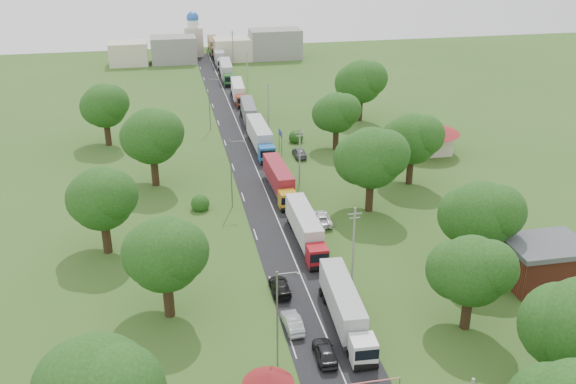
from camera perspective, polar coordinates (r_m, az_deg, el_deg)
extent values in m
plane|color=#30551C|center=(78.48, 0.36, -5.56)|extent=(260.00, 260.00, 0.00)
cube|color=black|center=(96.10, -2.06, 0.21)|extent=(8.00, 200.00, 0.04)
cylinder|color=red|center=(58.01, 5.59, -16.66)|extent=(9.00, 0.12, 0.12)
cylinder|color=slate|center=(59.57, 9.90, -16.31)|extent=(0.10, 0.10, 1.00)
cone|color=maroon|center=(55.47, -1.77, -16.20)|extent=(4.40, 4.40, 1.10)
cylinder|color=slate|center=(108.83, -0.56, 4.27)|extent=(0.12, 0.12, 4.00)
cylinder|color=slate|center=(111.05, -0.80, 4.67)|extent=(0.12, 0.12, 4.00)
cube|color=navy|center=(109.42, -0.68, 5.26)|extent=(0.06, 3.00, 1.00)
cube|color=silver|center=(109.42, -0.68, 5.26)|extent=(0.07, 3.10, 0.06)
cylinder|color=gray|center=(71.61, 5.84, -4.67)|extent=(0.24, 0.24, 9.00)
cube|color=gray|center=(69.88, 5.97, -1.93)|extent=(1.60, 0.10, 0.10)
cube|color=gray|center=(70.10, 5.95, -2.30)|extent=(1.20, 0.10, 0.10)
cylinder|color=gray|center=(96.26, 1.04, 3.16)|extent=(0.24, 0.24, 9.00)
cube|color=gray|center=(94.97, 1.06, 5.31)|extent=(1.60, 0.10, 0.10)
cube|color=gray|center=(95.13, 1.06, 5.02)|extent=(1.20, 0.10, 0.10)
cylinder|color=gray|center=(122.35, -1.78, 7.73)|extent=(0.24, 0.24, 9.00)
cube|color=gray|center=(121.35, -1.80, 9.45)|extent=(1.60, 0.10, 0.10)
cube|color=gray|center=(121.47, -1.80, 9.22)|extent=(1.20, 0.10, 0.10)
cylinder|color=gray|center=(149.14, -3.63, 10.66)|extent=(0.24, 0.24, 9.00)
cube|color=gray|center=(148.32, -3.67, 12.09)|extent=(1.60, 0.10, 0.10)
cube|color=gray|center=(148.42, -3.66, 11.90)|extent=(1.20, 0.10, 0.10)
cylinder|color=gray|center=(176.30, -4.93, 12.69)|extent=(0.24, 0.24, 9.00)
cube|color=gray|center=(175.61, -4.98, 13.91)|extent=(1.60, 0.10, 0.10)
cube|color=gray|center=(175.69, -4.97, 13.75)|extent=(1.20, 0.10, 0.10)
cylinder|color=slate|center=(58.31, -0.96, -11.30)|extent=(0.16, 0.16, 10.00)
cube|color=slate|center=(55.88, -0.08, -7.26)|extent=(1.80, 0.10, 0.10)
cube|color=slate|center=(56.09, 0.73, -7.31)|extent=(0.50, 0.22, 0.15)
cylinder|color=slate|center=(88.92, -5.07, 1.61)|extent=(0.16, 0.16, 10.00)
cube|color=slate|center=(87.34, -4.59, 4.51)|extent=(1.80, 0.10, 0.10)
cube|color=slate|center=(87.48, -4.07, 4.45)|extent=(0.50, 0.22, 0.15)
cylinder|color=slate|center=(121.91, -7.01, 7.74)|extent=(0.16, 0.16, 10.00)
cube|color=slate|center=(120.76, -6.69, 9.92)|extent=(1.80, 0.10, 0.10)
cube|color=slate|center=(120.86, -6.31, 9.87)|extent=(0.50, 0.22, 0.15)
cylinder|color=#382616|center=(60.85, 24.18, -15.26)|extent=(1.12, 1.12, 4.55)
sphere|color=#183C10|center=(58.33, 23.21, -10.84)|extent=(7.20, 7.20, 7.20)
cylinder|color=#382616|center=(67.21, 15.58, -10.18)|extent=(1.04, 1.04, 3.85)
sphere|color=#183C10|center=(64.78, 16.03, -6.75)|extent=(7.00, 7.00, 7.00)
sphere|color=#183C10|center=(64.21, 17.50, -6.46)|extent=(5.50, 5.50, 5.50)
sphere|color=#183C10|center=(65.55, 14.72, -6.70)|extent=(6.00, 6.00, 6.00)
cylinder|color=#382616|center=(77.16, 16.39, -5.40)|extent=(1.08, 1.08, 4.20)
sphere|color=#183C10|center=(74.87, 16.84, -1.98)|extent=(7.70, 7.70, 7.70)
sphere|color=#183C10|center=(74.30, 18.24, -1.66)|extent=(6.05, 6.05, 6.05)
sphere|color=#183C10|center=(75.70, 15.59, -1.99)|extent=(6.60, 6.60, 6.60)
cylinder|color=#382616|center=(89.21, 7.26, -0.32)|extent=(1.12, 1.12, 4.55)
sphere|color=#183C10|center=(87.08, 7.45, 3.02)|extent=(8.40, 8.40, 8.40)
sphere|color=#183C10|center=(86.19, 8.67, 3.36)|extent=(6.60, 6.60, 6.60)
sphere|color=#183C10|center=(88.26, 6.38, 2.95)|extent=(7.20, 7.20, 7.20)
cylinder|color=#382616|center=(99.15, 10.77, 1.87)|extent=(1.08, 1.08, 4.20)
sphere|color=#183C10|center=(97.37, 11.00, 4.67)|extent=(7.70, 7.70, 7.70)
sphere|color=#183C10|center=(96.67, 12.03, 4.96)|extent=(6.05, 6.05, 6.05)
sphere|color=#183C10|center=(98.36, 10.08, 4.60)|extent=(6.60, 6.60, 6.60)
cylinder|color=#382616|center=(112.09, 4.26, 4.75)|extent=(1.04, 1.04, 3.85)
sphere|color=#183C10|center=(110.64, 4.34, 7.04)|extent=(7.00, 7.00, 7.00)
sphere|color=#183C10|center=(109.84, 5.12, 7.29)|extent=(5.50, 5.50, 5.50)
sphere|color=#183C10|center=(111.69, 3.66, 6.95)|extent=(6.00, 6.00, 6.00)
cylinder|color=#382616|center=(128.14, 6.40, 7.31)|extent=(1.12, 1.12, 4.55)
sphere|color=#183C10|center=(126.67, 6.52, 9.72)|extent=(8.40, 8.40, 8.40)
sphere|color=#183C10|center=(125.81, 7.36, 10.00)|extent=(6.60, 6.60, 6.60)
sphere|color=#183C10|center=(127.85, 5.78, 9.61)|extent=(7.20, 7.20, 7.20)
cylinder|color=#382616|center=(67.61, -10.57, -9.24)|extent=(1.08, 1.08, 4.20)
sphere|color=#183C10|center=(64.98, -10.91, -5.45)|extent=(7.70, 7.70, 7.70)
sphere|color=#183C10|center=(63.61, -9.70, -5.18)|extent=(6.05, 6.05, 6.05)
sphere|color=#183C10|center=(66.48, -11.85, -5.37)|extent=(6.60, 6.60, 6.60)
cylinder|color=#382616|center=(81.03, -15.84, -3.86)|extent=(1.08, 1.08, 4.20)
sphere|color=#183C10|center=(78.85, -16.25, -0.56)|extent=(7.70, 7.70, 7.70)
sphere|color=#183C10|center=(77.39, -15.36, -0.25)|extent=(6.05, 6.05, 6.05)
sphere|color=#183C10|center=(80.44, -16.92, -0.58)|extent=(6.60, 6.60, 6.60)
cylinder|color=#382616|center=(98.83, -11.75, 1.83)|extent=(1.12, 1.12, 4.55)
sphere|color=#183C10|center=(96.92, -12.02, 4.88)|extent=(8.40, 8.40, 8.40)
sphere|color=#183C10|center=(95.47, -11.17, 5.23)|extent=(6.60, 6.60, 6.60)
sphere|color=#183C10|center=(98.56, -12.70, 4.77)|extent=(7.20, 7.20, 7.20)
cylinder|color=#382616|center=(118.12, -15.73, 5.01)|extent=(1.08, 1.08, 4.20)
sphere|color=#183C10|center=(116.63, -16.01, 7.39)|extent=(7.70, 7.70, 7.70)
sphere|color=#183C10|center=(115.25, -15.40, 7.69)|extent=(6.05, 6.05, 6.05)
sphere|color=#183C10|center=(118.20, -16.47, 7.27)|extent=(6.60, 6.60, 6.60)
cube|color=maroon|center=(76.99, 21.73, -6.11)|extent=(8.00, 6.00, 4.60)
cube|color=#47494F|center=(75.79, 22.03, -4.40)|extent=(8.60, 6.60, 0.60)
cube|color=beige|center=(112.50, 12.35, 4.37)|extent=(7.00, 5.00, 4.00)
cone|color=maroon|center=(111.59, 12.48, 5.77)|extent=(10.08, 10.08, 1.80)
cube|color=gray|center=(180.37, -10.13, 12.35)|extent=(12.00, 8.00, 7.00)
cube|color=beige|center=(181.52, -4.95, 12.53)|extent=(10.00, 8.00, 6.00)
cube|color=gray|center=(183.04, -1.13, 13.03)|extent=(14.00, 8.00, 8.00)
cube|color=beige|center=(180.61, -13.99, 11.87)|extent=(10.00, 8.00, 6.00)
cube|color=beige|center=(188.35, -8.36, 13.10)|extent=(5.00, 5.00, 8.00)
cylinder|color=silver|center=(187.50, -8.45, 14.60)|extent=(3.20, 3.20, 2.00)
sphere|color=#2659B2|center=(187.25, -8.48, 15.08)|extent=(3.40, 3.40, 3.40)
cube|color=white|center=(60.95, 6.68, -13.78)|extent=(2.46, 2.46, 2.44)
cube|color=black|center=(59.86, 7.05, -14.20)|extent=(2.25, 0.13, 1.08)
cube|color=slate|center=(60.72, 6.96, -15.14)|extent=(2.16, 0.36, 0.34)
cube|color=slate|center=(66.66, 4.85, -10.82)|extent=(2.82, 11.34, 0.29)
cube|color=#A9A9AE|center=(65.91, 4.83, -9.42)|extent=(3.03, 11.64, 2.93)
cylinder|color=black|center=(60.93, 6.89, -15.04)|extent=(2.30, 0.98, 0.98)
cylinder|color=black|center=(62.23, 6.38, -14.05)|extent=(2.30, 0.98, 0.98)
cylinder|color=black|center=(69.51, 4.07, -9.42)|extent=(2.30, 0.98, 0.98)
cylinder|color=black|center=(70.70, 3.75, -8.78)|extent=(2.30, 0.98, 0.98)
cube|color=maroon|center=(75.16, 2.61, -5.70)|extent=(2.34, 2.34, 2.43)
cube|color=black|center=(74.00, 2.83, -5.91)|extent=(2.24, 0.03, 1.07)
cube|color=slate|center=(74.71, 2.80, -6.76)|extent=(2.14, 0.26, 0.34)
cube|color=slate|center=(81.34, 1.45, -3.85)|extent=(2.27, 11.20, 0.29)
cube|color=silver|center=(80.79, 1.42, -2.66)|extent=(2.47, 11.49, 2.92)
cylinder|color=black|center=(74.93, 2.75, -6.70)|extent=(2.29, 0.97, 0.97)
cylinder|color=black|center=(76.40, 2.44, -6.05)|extent=(2.29, 0.97, 0.97)
cylinder|color=black|center=(84.40, 0.94, -2.94)|extent=(2.29, 0.97, 0.97)
cylinder|color=black|center=(85.67, 0.74, -2.51)|extent=(2.29, 0.97, 0.97)
cube|color=#BC8616|center=(89.19, -0.05, -0.68)|extent=(2.38, 2.38, 2.39)
cube|color=black|center=(88.02, 0.10, -0.79)|extent=(2.20, 0.10, 1.05)
cube|color=slate|center=(88.62, 0.09, -1.53)|extent=(2.11, 0.33, 0.33)
cube|color=slate|center=(95.51, -0.83, 0.54)|extent=(2.60, 11.08, 0.29)
cube|color=maroon|center=(95.10, -0.87, 1.56)|extent=(2.80, 11.37, 2.87)
cylinder|color=black|center=(88.85, 0.06, -1.50)|extent=(2.25, 0.96, 0.96)
cylinder|color=black|center=(90.38, -0.15, -1.04)|extent=(2.25, 0.96, 0.96)
cylinder|color=black|center=(98.64, -1.19, 1.17)|extent=(2.25, 0.96, 0.96)
cylinder|color=black|center=(99.94, -1.34, 1.49)|extent=(2.25, 0.96, 0.96)
cube|color=#1C5BAB|center=(105.72, -1.91, 3.44)|extent=(2.58, 2.58, 2.66)
cube|color=black|center=(104.40, -1.80, 3.39)|extent=(2.44, 0.05, 1.17)
cube|color=slate|center=(104.97, -1.79, 2.67)|extent=(2.34, 0.28, 0.37)
cube|color=slate|center=(112.91, -2.54, 4.33)|extent=(2.59, 12.25, 0.32)
cube|color=#B3B3B8|center=(112.58, -2.58, 5.31)|extent=(2.81, 12.57, 3.19)
cylinder|color=black|center=(105.23, -1.82, 2.70)|extent=(2.50, 1.06, 1.06)
cylinder|color=black|center=(106.99, -1.99, 3.06)|extent=(2.50, 1.06, 1.06)
cylinder|color=black|center=(116.47, -2.83, 4.81)|extent=(2.50, 1.06, 1.06)
cylinder|color=black|center=(117.96, -2.94, 5.06)|extent=(2.50, 1.06, 1.06)
cube|color=silver|center=(120.84, -3.06, 5.99)|extent=(2.39, 2.39, 2.35)
cube|color=black|center=(119.67, -2.99, 5.97)|extent=(2.16, 0.15, 1.04)
cube|color=slate|center=(120.12, -2.98, 5.40)|extent=(2.08, 0.37, 0.33)
cube|color=slate|center=(127.29, -3.50, 6.56)|extent=(2.80, 10.94, 0.28)
cube|color=#585B60|center=(127.07, -3.54, 7.33)|extent=(3.01, 11.23, 2.82)
cylinder|color=black|center=(120.35, -2.99, 5.42)|extent=(2.21, 0.94, 0.94)
cylinder|color=black|center=(121.95, -3.11, 5.67)|extent=(2.21, 0.94, 0.94)
cylinder|color=black|center=(130.48, -3.71, 6.88)|extent=(2.21, 0.94, 0.94)
cylinder|color=black|center=(131.82, -3.79, 7.06)|extent=(2.21, 0.94, 0.94)
cube|color=#A73219|center=(136.48, -4.11, 8.07)|extent=(2.37, 2.37, 2.34)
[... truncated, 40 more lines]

